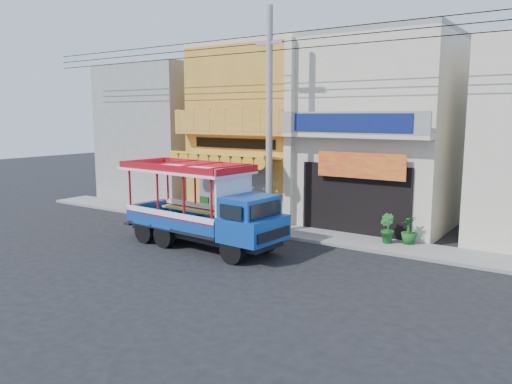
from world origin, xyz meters
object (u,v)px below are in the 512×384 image
potted_plant_c (409,230)px  potted_plant_b (387,228)px  utility_pole (272,110)px  green_sign (205,208)px  songthaew_truck (211,209)px

potted_plant_c → potted_plant_b: bearing=-42.2°
utility_pole → potted_plant_c: bearing=13.4°
green_sign → potted_plant_c: size_ratio=0.91×
songthaew_truck → green_sign: bearing=132.6°
utility_pole → potted_plant_b: size_ratio=25.77×
songthaew_truck → potted_plant_c: songthaew_truck is taller
green_sign → songthaew_truck: bearing=-47.4°
utility_pole → potted_plant_b: (4.46, 0.93, -4.37)m
utility_pole → green_sign: (-4.28, 0.86, -4.52)m
potted_plant_b → utility_pole: bearing=50.8°
songthaew_truck → utility_pole: bearing=79.2°
potted_plant_c → green_sign: bearing=-62.7°
utility_pole → songthaew_truck: 4.77m
green_sign → potted_plant_c: 9.50m
green_sign → potted_plant_b: (8.74, 0.07, 0.15)m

